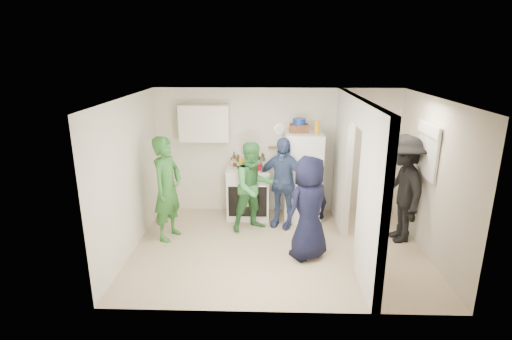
{
  "coord_description": "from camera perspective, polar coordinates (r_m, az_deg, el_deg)",
  "views": [
    {
      "loc": [
        -0.18,
        -6.03,
        3.19
      ],
      "look_at": [
        -0.38,
        0.4,
        1.25
      ],
      "focal_mm": 28.0,
      "sensor_mm": 36.0,
      "label": 1
    }
  ],
  "objects": [
    {
      "name": "floor",
      "position": [
        6.83,
        3.13,
        -11.11
      ],
      "size": [
        4.8,
        4.8,
        0.0
      ],
      "primitive_type": "plane",
      "color": "tan",
      "rests_on": "ground"
    },
    {
      "name": "wall_back",
      "position": [
        7.98,
        3.01,
        2.67
      ],
      "size": [
        4.8,
        0.0,
        4.8
      ],
      "primitive_type": "plane",
      "rotation": [
        1.57,
        0.0,
        0.0
      ],
      "color": "silver",
      "rests_on": "floor"
    },
    {
      "name": "wall_front",
      "position": [
        4.75,
        3.82,
        -7.36
      ],
      "size": [
        4.8,
        0.0,
        4.8
      ],
      "primitive_type": "plane",
      "rotation": [
        -1.57,
        0.0,
        0.0
      ],
      "color": "silver",
      "rests_on": "floor"
    },
    {
      "name": "wall_left",
      "position": [
        6.72,
        -17.62,
        -0.83
      ],
      "size": [
        0.0,
        3.4,
        3.4
      ],
      "primitive_type": "plane",
      "rotation": [
        1.57,
        0.0,
        1.57
      ],
      "color": "silver",
      "rests_on": "floor"
    },
    {
      "name": "wall_right",
      "position": [
        6.84,
        23.84,
        -1.17
      ],
      "size": [
        0.0,
        3.4,
        3.4
      ],
      "primitive_type": "plane",
      "rotation": [
        1.57,
        0.0,
        -1.57
      ],
      "color": "silver",
      "rests_on": "floor"
    },
    {
      "name": "ceiling",
      "position": [
        6.08,
        3.51,
        10.22
      ],
      "size": [
        4.8,
        4.8,
        0.0
      ],
      "primitive_type": "plane",
      "rotation": [
        3.14,
        0.0,
        0.0
      ],
      "color": "white",
      "rests_on": "wall_back"
    },
    {
      "name": "partition_pier_back",
      "position": [
        7.52,
        12.28,
        1.43
      ],
      "size": [
        0.12,
        1.2,
        2.5
      ],
      "primitive_type": "cube",
      "color": "silver",
      "rests_on": "floor"
    },
    {
      "name": "partition_pier_front",
      "position": [
        5.48,
        16.29,
        -4.67
      ],
      "size": [
        0.12,
        1.2,
        2.5
      ],
      "primitive_type": "cube",
      "color": "silver",
      "rests_on": "floor"
    },
    {
      "name": "partition_header",
      "position": [
        6.25,
        14.65,
        8.05
      ],
      "size": [
        0.12,
        1.0,
        0.4
      ],
      "primitive_type": "cube",
      "color": "silver",
      "rests_on": "partition_pier_back"
    },
    {
      "name": "stove",
      "position": [
        7.89,
        -1.08,
        -3.16
      ],
      "size": [
        0.84,
        0.7,
        1.0
      ],
      "primitive_type": "cube",
      "color": "white",
      "rests_on": "floor"
    },
    {
      "name": "upper_cabinet",
      "position": [
        7.77,
        -7.35,
        6.7
      ],
      "size": [
        0.95,
        0.34,
        0.7
      ],
      "primitive_type": "cube",
      "color": "silver",
      "rests_on": "wall_back"
    },
    {
      "name": "fridge",
      "position": [
        7.77,
        6.7,
        -0.87
      ],
      "size": [
        0.7,
        0.68,
        1.7
      ],
      "primitive_type": "cube",
      "color": "white",
      "rests_on": "floor"
    },
    {
      "name": "wicker_basket",
      "position": [
        7.58,
        6.15,
        5.95
      ],
      "size": [
        0.35,
        0.25,
        0.15
      ],
      "primitive_type": "cube",
      "color": "brown",
      "rests_on": "fridge"
    },
    {
      "name": "blue_bowl",
      "position": [
        7.56,
        6.18,
        6.92
      ],
      "size": [
        0.24,
        0.24,
        0.11
      ],
      "primitive_type": "cylinder",
      "color": "navy",
      "rests_on": "wicker_basket"
    },
    {
      "name": "yellow_cup_stack_top",
      "position": [
        7.45,
        8.71,
        6.06
      ],
      "size": [
        0.09,
        0.09,
        0.25
      ],
      "primitive_type": "cylinder",
      "color": "orange",
      "rests_on": "fridge"
    },
    {
      "name": "wall_clock",
      "position": [
        7.86,
        3.43,
        5.81
      ],
      "size": [
        0.22,
        0.02,
        0.22
      ],
      "primitive_type": "cylinder",
      "rotation": [
        1.57,
        0.0,
        0.0
      ],
      "color": "white",
      "rests_on": "wall_back"
    },
    {
      "name": "spice_shelf",
      "position": [
        7.9,
        3.03,
        3.28
      ],
      "size": [
        0.35,
        0.08,
        0.03
      ],
      "primitive_type": "cube",
      "color": "olive",
      "rests_on": "wall_back"
    },
    {
      "name": "nook_window",
      "position": [
        6.91,
        23.48,
        2.49
      ],
      "size": [
        0.03,
        0.7,
        0.8
      ],
      "primitive_type": "cube",
      "color": "black",
      "rests_on": "wall_right"
    },
    {
      "name": "nook_window_frame",
      "position": [
        6.91,
        23.36,
        2.5
      ],
      "size": [
        0.04,
        0.76,
        0.86
      ],
      "primitive_type": "cube",
      "color": "white",
      "rests_on": "wall_right"
    },
    {
      "name": "nook_valance",
      "position": [
        6.83,
        23.5,
        5.35
      ],
      "size": [
        0.04,
        0.82,
        0.18
      ],
      "primitive_type": "cube",
      "color": "white",
      "rests_on": "wall_right"
    },
    {
      "name": "yellow_cup_stack_stove",
      "position": [
        7.49,
        -2.11,
        0.79
      ],
      "size": [
        0.09,
        0.09,
        0.25
      ],
      "primitive_type": "cylinder",
      "color": "gold",
      "rests_on": "stove"
    },
    {
      "name": "red_cup",
      "position": [
        7.51,
        0.49,
        0.33
      ],
      "size": [
        0.09,
        0.09,
        0.12
      ],
      "primitive_type": "cylinder",
      "color": "#AF0B18",
      "rests_on": "stove"
    },
    {
      "name": "person_green_left",
      "position": [
        7.01,
        -12.55,
        -2.61
      ],
      "size": [
        0.63,
        0.77,
        1.82
      ],
      "primitive_type": "imported",
      "rotation": [
        0.0,
        0.0,
        1.23
      ],
      "color": "#306E2C",
      "rests_on": "floor"
    },
    {
      "name": "person_green_center",
      "position": [
        7.2,
        -0.36,
        -2.43
      ],
      "size": [
        1.0,
        0.92,
        1.64
      ],
      "primitive_type": "imported",
      "rotation": [
        0.0,
        0.0,
        0.49
      ],
      "color": "#3C8A46",
      "rests_on": "floor"
    },
    {
      "name": "person_denim",
      "position": [
        7.35,
        3.76,
        -1.81
      ],
      "size": [
        1.08,
        0.77,
        1.7
      ],
      "primitive_type": "imported",
      "rotation": [
        0.0,
        0.0,
        -0.4
      ],
      "color": "navy",
      "rests_on": "floor"
    },
    {
      "name": "person_navy",
      "position": [
        6.27,
        7.53,
        -5.44
      ],
      "size": [
        0.97,
        0.91,
        1.67
      ],
      "primitive_type": "imported",
      "rotation": [
        0.0,
        0.0,
        -2.51
      ],
      "color": "black",
      "rests_on": "floor"
    },
    {
      "name": "person_nook",
      "position": [
        7.2,
        20.15,
        -2.56
      ],
      "size": [
        0.78,
        1.25,
        1.87
      ],
      "primitive_type": "imported",
      "rotation": [
        0.0,
        0.0,
        -1.5
      ],
      "color": "black",
      "rests_on": "floor"
    },
    {
      "name": "bottle_a",
      "position": [
        7.81,
        -3.13,
        1.57
      ],
      "size": [
        0.07,
        0.07,
        0.28
      ],
      "primitive_type": "cylinder",
      "color": "#5F3513",
      "rests_on": "stove"
    },
    {
      "name": "bottle_b",
      "position": [
        7.61,
        -2.47,
        1.17
      ],
      "size": [
        0.07,
        0.07,
        0.28
      ],
      "primitive_type": "cylinder",
      "color": "#174522",
      "rests_on": "stove"
    },
    {
      "name": "bottle_c",
      "position": [
        7.85,
        -1.58,
        1.52
      ],
      "size": [
        0.06,
        0.06,
        0.25
      ],
      "primitive_type": "cylinder",
      "color": "#B7BBC6",
      "rests_on": "stove"
    },
    {
      "name": "bottle_d",
      "position": [
        7.64,
        -1.07,
        1.17
      ],
      "size": [
        0.07,
        0.07,
        0.26
      ],
      "primitive_type": "cylinder",
      "color": "#5C2A10",
      "rests_on": "stove"
    },
    {
      "name": "bottle_e",
      "position": [
        7.87,
        -0.27,
        1.85
      ],
      "size": [
        0.07,
        0.07,
        0.32
      ],
      "primitive_type": "cylinder",
      "color": "#A2A8B3",
      "rests_on": "stove"
    },
    {
      "name": "bottle_f",
      "position": [
        7.72,
        0.32,
        1.39
      ],
      "size": [
        0.07,
        0.07,
        0.27
      ],
      "primitive_type": "cylinder",
      "color": "#1B3915",
      "rests_on": "stove"
    },
    {
      "name": "bottle_g",
      "position": [
        7.82,
        0.89,
        1.53
      ],
      "size": [
        0.08,
        0.08,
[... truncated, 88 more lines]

